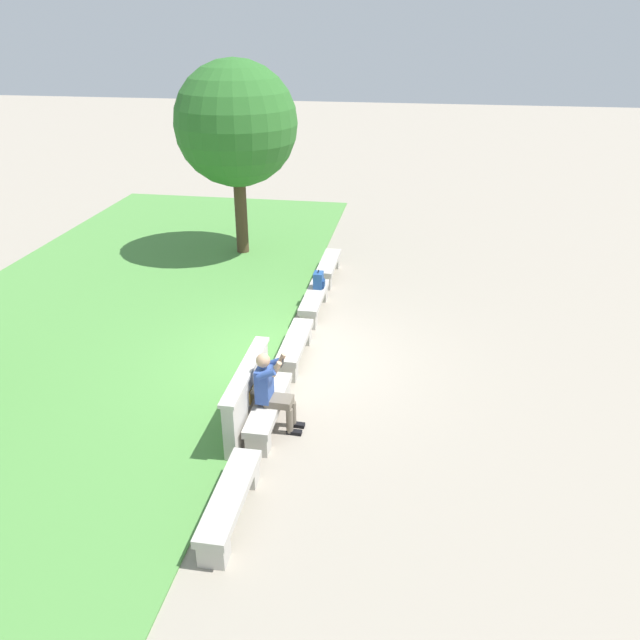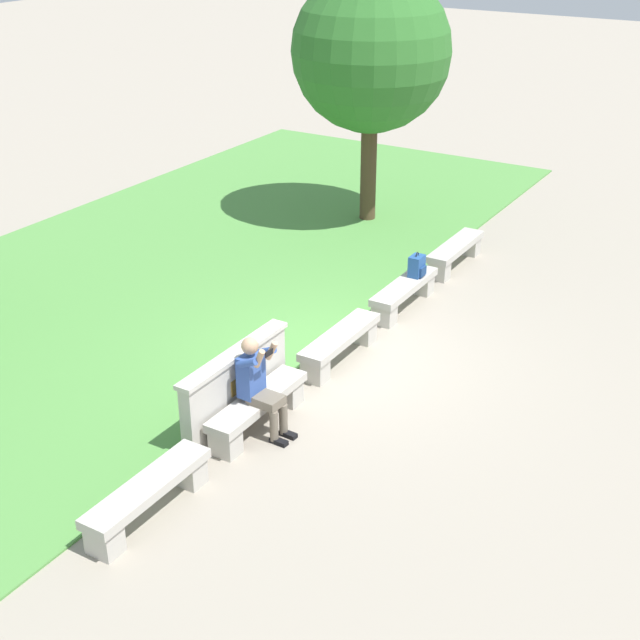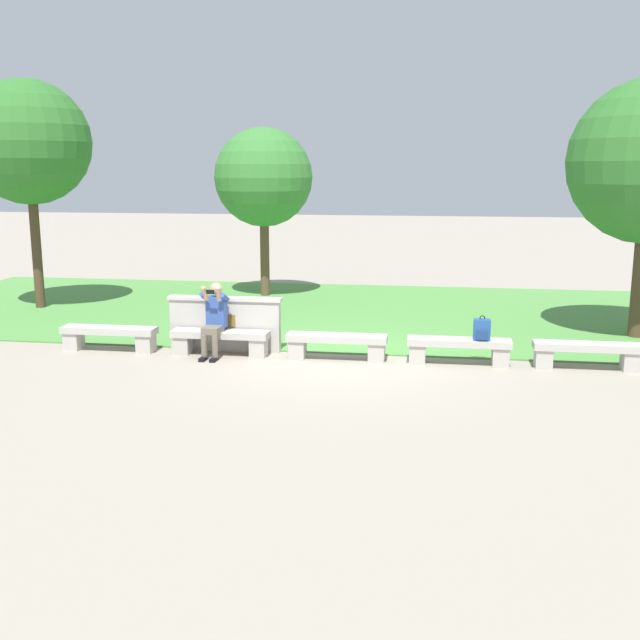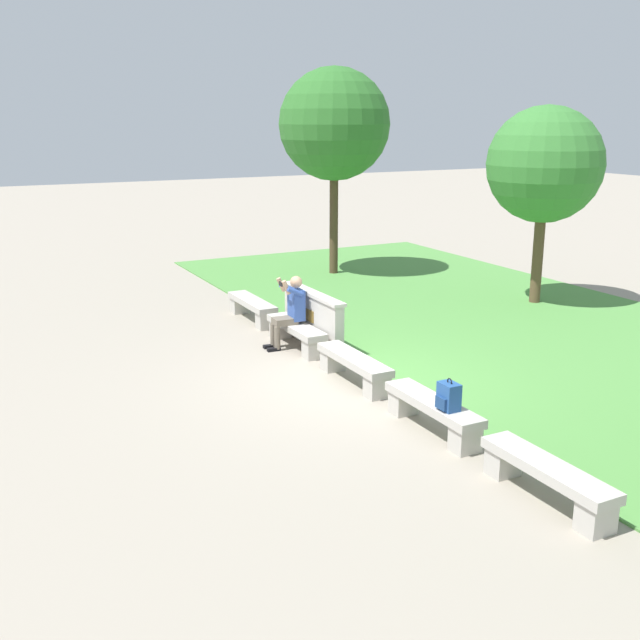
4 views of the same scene
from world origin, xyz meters
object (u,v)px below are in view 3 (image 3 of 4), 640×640
object	(u,v)px
bench_main	(109,335)
tree_left_background	(264,178)
backpack	(482,330)
person_photographer	(215,316)
bench_near	(220,339)
bench_end	(587,352)
bench_far	(459,348)
bench_mid	(337,343)
tree_behind_wall	(28,143)

from	to	relation	value
bench_main	tree_left_background	size ratio (longest dim) A/B	0.41
backpack	person_photographer	bearing A→B (deg)	-179.55
bench_near	bench_end	bearing A→B (deg)	0.00
bench_near	bench_far	world-z (taller)	same
bench_mid	tree_left_background	distance (m)	7.38
bench_far	tree_behind_wall	bearing A→B (deg)	159.05
bench_mid	backpack	distance (m)	2.52
bench_far	backpack	xyz separation A→B (m)	(0.37, -0.04, 0.33)
person_photographer	bench_main	bearing A→B (deg)	177.83
backpack	bench_mid	bearing A→B (deg)	179.06
bench_end	backpack	distance (m)	1.78
bench_main	bench_far	xyz separation A→B (m)	(6.38, 0.00, 0.00)
bench_near	tree_left_background	size ratio (longest dim) A/B	0.41
bench_far	person_photographer	xyz separation A→B (m)	(-4.32, -0.08, 0.44)
bench_near	backpack	bearing A→B (deg)	-0.51
bench_near	bench_far	xyz separation A→B (m)	(4.25, 0.00, 0.00)
bench_near	tree_behind_wall	bearing A→B (deg)	146.00
bench_far	bench_end	distance (m)	2.13
bench_near	bench_mid	size ratio (longest dim) A/B	1.00
bench_main	bench_far	size ratio (longest dim) A/B	1.00
bench_mid	person_photographer	xyz separation A→B (m)	(-2.20, -0.08, 0.44)
bench_end	bench_far	bearing A→B (deg)	180.00
bench_main	backpack	xyz separation A→B (m)	(6.75, -0.04, 0.33)
bench_main	tree_behind_wall	xyz separation A→B (m)	(-3.45, 3.76, 3.60)
tree_behind_wall	bench_mid	bearing A→B (deg)	-26.03
bench_main	backpack	bearing A→B (deg)	-0.35
bench_end	tree_behind_wall	bearing A→B (deg)	162.53
bench_main	backpack	distance (m)	6.76
tree_behind_wall	tree_left_background	size ratio (longest dim) A/B	1.23
bench_mid	tree_left_background	size ratio (longest dim) A/B	0.41
backpack	bench_end	bearing A→B (deg)	1.34
bench_main	bench_end	world-z (taller)	same
bench_far	person_photographer	distance (m)	4.35
bench_main	bench_mid	size ratio (longest dim) A/B	1.00
bench_near	person_photographer	xyz separation A→B (m)	(-0.07, -0.08, 0.44)
bench_far	bench_end	size ratio (longest dim) A/B	1.00
bench_near	backpack	world-z (taller)	backpack
bench_main	person_photographer	size ratio (longest dim) A/B	1.34
bench_near	tree_behind_wall	xyz separation A→B (m)	(-5.58, 3.76, 3.60)
bench_far	person_photographer	bearing A→B (deg)	-178.97
bench_main	bench_far	bearing A→B (deg)	0.00
bench_end	tree_left_background	world-z (taller)	tree_left_background
bench_far	backpack	distance (m)	0.50
bench_far	backpack	size ratio (longest dim) A/B	4.14
person_photographer	backpack	world-z (taller)	person_photographer
bench_end	tree_behind_wall	xyz separation A→B (m)	(-11.95, 3.76, 3.60)
bench_end	tree_left_background	xyz separation A→B (m)	(-6.97, 6.27, 2.78)
bench_far	tree_behind_wall	size ratio (longest dim) A/B	0.33
bench_main	tree_behind_wall	distance (m)	6.25
backpack	tree_left_background	xyz separation A→B (m)	(-5.22, 6.31, 2.45)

